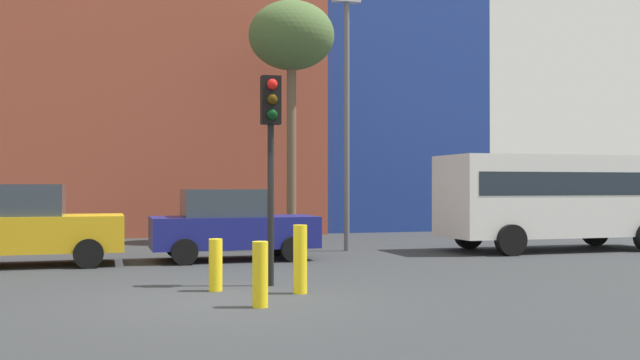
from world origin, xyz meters
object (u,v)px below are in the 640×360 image
object	(u,v)px
white_bus	(556,194)
bollard_yellow_1	(260,274)
traffic_light_island	(271,131)
bollard_yellow_2	(300,259)
street_lamp	(347,105)
parked_car_1	(23,225)
bare_tree_0	(291,39)
parked_car_2	(231,225)
bollard_yellow_0	(216,265)

from	to	relation	value
white_bus	bollard_yellow_1	size ratio (longest dim) A/B	6.76
bollard_yellow_1	white_bus	bearing A→B (deg)	35.65
traffic_light_island	bollard_yellow_2	world-z (taller)	traffic_light_island
street_lamp	traffic_light_island	bearing A→B (deg)	-119.33
parked_car_1	street_lamp	world-z (taller)	street_lamp
bare_tree_0	bollard_yellow_2	world-z (taller)	bare_tree_0
parked_car_2	bare_tree_0	xyz separation A→B (m)	(2.87, 5.19, 5.84)
parked_car_1	white_bus	bearing A→B (deg)	0.53
parked_car_1	bollard_yellow_2	distance (m)	7.87
parked_car_2	bare_tree_0	size ratio (longest dim) A/B	0.51
bollard_yellow_1	parked_car_2	bearing A→B (deg)	83.93
traffic_light_island	bollard_yellow_1	bearing A→B (deg)	-14.65
parked_car_2	traffic_light_island	bearing A→B (deg)	-91.04
parked_car_1	street_lamp	size ratio (longest dim) A/B	0.60
bollard_yellow_2	parked_car_1	bearing A→B (deg)	130.03
bare_tree_0	bollard_yellow_2	distance (m)	13.05
parked_car_2	bollard_yellow_0	world-z (taller)	parked_car_2
traffic_light_island	street_lamp	bearing A→B (deg)	152.56
bollard_yellow_0	bollard_yellow_2	distance (m)	1.54
parked_car_2	white_bus	world-z (taller)	white_bus
parked_car_2	street_lamp	bearing A→B (deg)	24.10
bare_tree_0	traffic_light_island	bearing A→B (deg)	-106.27
parked_car_1	bollard_yellow_1	distance (m)	8.33
parked_car_1	parked_car_2	size ratio (longest dim) A/B	1.07
traffic_light_island	bollard_yellow_1	xyz separation A→B (m)	(-0.68, -2.29, -2.37)
traffic_light_island	bare_tree_0	size ratio (longest dim) A/B	0.49
white_bus	street_lamp	size ratio (longest dim) A/B	0.93
white_bus	bare_tree_0	distance (m)	9.78
white_bus	bollard_yellow_0	distance (m)	12.04
white_bus	street_lamp	world-z (taller)	street_lamp
parked_car_1	street_lamp	distance (m)	9.21
traffic_light_island	bollard_yellow_2	bearing A→B (deg)	16.28
bare_tree_0	bollard_yellow_1	bearing A→B (deg)	-106.32
bollard_yellow_0	parked_car_2	bearing A→B (deg)	77.58
parked_car_1	traffic_light_island	world-z (taller)	traffic_light_island
parked_car_2	bollard_yellow_2	bearing A→B (deg)	-88.24
traffic_light_island	bollard_yellow_1	size ratio (longest dim) A/B	3.88
parked_car_1	bollard_yellow_1	xyz separation A→B (m)	(4.10, -7.24, -0.44)
traffic_light_island	bollard_yellow_0	bearing A→B (deg)	-69.54
white_bus	bollard_yellow_1	bearing A→B (deg)	-144.35
parked_car_1	traffic_light_island	xyz separation A→B (m)	(4.78, -4.95, 1.93)
traffic_light_island	street_lamp	distance (m)	7.63
bollard_yellow_0	bollard_yellow_2	xyz separation A→B (m)	(1.36, -0.71, 0.13)
bollard_yellow_2	parked_car_2	bearing A→B (deg)	91.76
street_lamp	bollard_yellow_0	bearing A→B (deg)	-124.55
parked_car_2	street_lamp	size ratio (longest dim) A/B	0.56
bare_tree_0	street_lamp	world-z (taller)	bare_tree_0
parked_car_1	bollard_yellow_0	xyz separation A→B (m)	(3.70, -5.31, -0.48)
bare_tree_0	parked_car_1	bearing A→B (deg)	-146.18
bare_tree_0	bollard_yellow_0	xyz separation A→B (m)	(-4.04, -10.50, -6.26)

